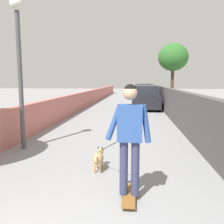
{
  "coord_description": "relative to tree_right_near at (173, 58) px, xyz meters",
  "views": [
    {
      "loc": [
        -1.02,
        -0.9,
        1.88
      ],
      "look_at": [
        5.55,
        -0.25,
        1.0
      ],
      "focal_mm": 38.07,
      "sensor_mm": 36.0,
      "label": 1
    }
  ],
  "objects": [
    {
      "name": "ground_plane",
      "position": [
        -5.0,
        3.89,
        -3.72
      ],
      "size": [
        80.0,
        80.0,
        0.0
      ],
      "primitive_type": "plane",
      "color": "gray"
    },
    {
      "name": "wall_left",
      "position": [
        -7.0,
        6.63,
        -3.17
      ],
      "size": [
        48.0,
        0.3,
        1.09
      ],
      "primitive_type": "cube",
      "color": "#CC726B",
      "rests_on": "ground"
    },
    {
      "name": "fence_right",
      "position": [
        -7.0,
        1.16,
        -2.98
      ],
      "size": [
        48.0,
        0.3,
        1.46
      ],
      "primitive_type": "cube",
      "color": "#4C4C4C",
      "rests_on": "ground"
    },
    {
      "name": "tree_right_near",
      "position": [
        0.0,
        0.0,
        0.0
      ],
      "size": [
        2.41,
        2.41,
        4.85
      ],
      "color": "#473523",
      "rests_on": "ground"
    },
    {
      "name": "lamp_post",
      "position": [
        -13.88,
        6.08,
        -0.94
      ],
      "size": [
        0.36,
        0.36,
        4.02
      ],
      "color": "#4C4C51",
      "rests_on": "ground"
    },
    {
      "name": "skateboard",
      "position": [
        -16.45,
        3.07,
        -3.65
      ],
      "size": [
        0.8,
        0.21,
        0.08
      ],
      "color": "brown",
      "rests_on": "ground"
    },
    {
      "name": "person_skateboarder",
      "position": [
        -16.45,
        3.07,
        -2.61
      ],
      "size": [
        0.22,
        0.71,
        1.74
      ],
      "color": "#333859",
      "rests_on": "skateboard"
    },
    {
      "name": "dog",
      "position": [
        -15.26,
        3.75,
        -3.44
      ],
      "size": [
        1.5,
        0.8,
        1.06
      ],
      "color": "tan",
      "rests_on": "ground"
    },
    {
      "name": "car_near",
      "position": [
        -3.9,
        2.31,
        -3.0
      ],
      "size": [
        4.33,
        1.8,
        1.54
      ],
      "color": "black",
      "rests_on": "ground"
    },
    {
      "name": "car_far",
      "position": [
        2.72,
        2.31,
        -3.0
      ],
      "size": [
        3.81,
        1.8,
        1.54
      ],
      "color": "silver",
      "rests_on": "ground"
    }
  ]
}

